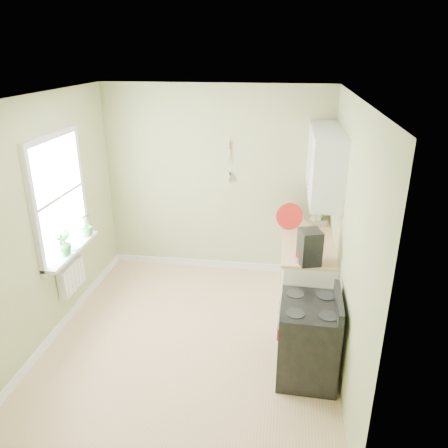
# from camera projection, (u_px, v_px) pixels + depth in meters

# --- Properties ---
(floor) EXTENTS (3.20, 3.60, 0.02)m
(floor) POSITION_uv_depth(u_px,v_px,m) (193.00, 338.00, 5.07)
(floor) COLOR tan
(floor) RESTS_ON ground
(ceiling) EXTENTS (3.20, 3.60, 0.02)m
(ceiling) POSITION_uv_depth(u_px,v_px,m) (185.00, 96.00, 4.05)
(ceiling) COLOR white
(ceiling) RESTS_ON wall_back
(wall_back) EXTENTS (3.20, 0.02, 2.70)m
(wall_back) POSITION_uv_depth(u_px,v_px,m) (216.00, 182.00, 6.22)
(wall_back) COLOR #B1B97E
(wall_back) RESTS_ON floor
(wall_left) EXTENTS (0.02, 3.60, 2.70)m
(wall_left) POSITION_uv_depth(u_px,v_px,m) (45.00, 223.00, 4.77)
(wall_left) COLOR #B1B97E
(wall_left) RESTS_ON floor
(wall_right) EXTENTS (0.02, 3.60, 2.70)m
(wall_right) POSITION_uv_depth(u_px,v_px,m) (347.00, 239.00, 4.35)
(wall_right) COLOR #B1B97E
(wall_right) RESTS_ON floor
(base_cabinets) EXTENTS (0.60, 1.60, 0.87)m
(base_cabinets) POSITION_uv_depth(u_px,v_px,m) (306.00, 271.00, 5.65)
(base_cabinets) COLOR white
(base_cabinets) RESTS_ON floor
(countertop) EXTENTS (0.64, 1.60, 0.04)m
(countertop) POSITION_uv_depth(u_px,v_px,m) (308.00, 239.00, 5.48)
(countertop) COLOR beige
(countertop) RESTS_ON base_cabinets
(upper_cabinets) EXTENTS (0.35, 1.40, 0.80)m
(upper_cabinets) POSITION_uv_depth(u_px,v_px,m) (325.00, 163.00, 5.19)
(upper_cabinets) COLOR white
(upper_cabinets) RESTS_ON wall_right
(window) EXTENTS (0.06, 1.14, 1.44)m
(window) POSITION_uv_depth(u_px,v_px,m) (58.00, 197.00, 4.96)
(window) COLOR white
(window) RESTS_ON wall_left
(window_sill) EXTENTS (0.18, 1.14, 0.04)m
(window_sill) POSITION_uv_depth(u_px,v_px,m) (72.00, 250.00, 5.20)
(window_sill) COLOR white
(window_sill) RESTS_ON wall_left
(radiator) EXTENTS (0.12, 0.50, 0.35)m
(radiator) POSITION_uv_depth(u_px,v_px,m) (71.00, 276.00, 5.29)
(radiator) COLOR white
(radiator) RESTS_ON wall_left
(wall_utensils) EXTENTS (0.02, 0.14, 0.58)m
(wall_utensils) POSITION_uv_depth(u_px,v_px,m) (230.00, 168.00, 6.08)
(wall_utensils) COLOR beige
(wall_utensils) RESTS_ON wall_back
(stove) EXTENTS (0.62, 0.69, 0.94)m
(stove) POSITION_uv_depth(u_px,v_px,m) (308.00, 340.00, 4.35)
(stove) COLOR black
(stove) RESTS_ON floor
(stand_mixer) EXTENTS (0.30, 0.39, 0.42)m
(stand_mixer) POSITION_uv_depth(u_px,v_px,m) (316.00, 210.00, 5.89)
(stand_mixer) COLOR #B2B2B7
(stand_mixer) RESTS_ON countertop
(kettle) EXTENTS (0.18, 0.10, 0.18)m
(kettle) POSITION_uv_depth(u_px,v_px,m) (289.00, 210.00, 6.13)
(kettle) COLOR silver
(kettle) RESTS_ON countertop
(coffee_maker) EXTENTS (0.28, 0.30, 0.39)m
(coffee_maker) POSITION_uv_depth(u_px,v_px,m) (309.00, 248.00, 4.76)
(coffee_maker) COLOR black
(coffee_maker) RESTS_ON countertop
(red_tray) EXTENTS (0.36, 0.12, 0.35)m
(red_tray) POSITION_uv_depth(u_px,v_px,m) (289.00, 216.00, 5.68)
(red_tray) COLOR #AD1D19
(red_tray) RESTS_ON countertop
(jar) EXTENTS (0.07, 0.07, 0.08)m
(jar) POSITION_uv_depth(u_px,v_px,m) (299.00, 259.00, 4.83)
(jar) COLOR #B4A48E
(jar) RESTS_ON countertop
(plant_a) EXTENTS (0.17, 0.18, 0.28)m
(plant_a) POSITION_uv_depth(u_px,v_px,m) (63.00, 246.00, 4.95)
(plant_a) COLOR #337834
(plant_a) RESTS_ON window_sill
(plant_b) EXTENTS (0.21, 0.22, 0.31)m
(plant_b) POSITION_uv_depth(u_px,v_px,m) (65.00, 242.00, 5.00)
(plant_b) COLOR #337834
(plant_b) RESTS_ON window_sill
(plant_c) EXTENTS (0.22, 0.22, 0.30)m
(plant_c) POSITION_uv_depth(u_px,v_px,m) (86.00, 225.00, 5.51)
(plant_c) COLOR #337834
(plant_c) RESTS_ON window_sill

